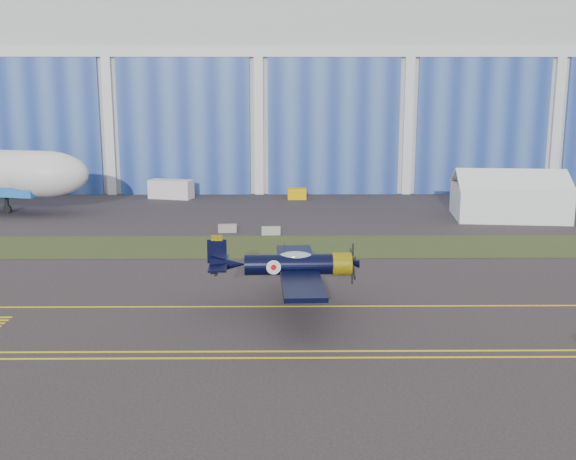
{
  "coord_description": "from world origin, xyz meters",
  "views": [
    {
      "loc": [
        3.31,
        -50.9,
        14.97
      ],
      "look_at": [
        3.84,
        3.24,
        3.89
      ],
      "focal_mm": 42.0,
      "sensor_mm": 36.0,
      "label": 1
    }
  ],
  "objects_px": {
    "tent": "(509,193)",
    "tug": "(297,194)",
    "warbird": "(289,265)",
    "shipping_container": "(171,189)"
  },
  "relations": [
    {
      "from": "tent",
      "to": "shipping_container",
      "type": "relative_size",
      "value": 2.26
    },
    {
      "from": "warbird",
      "to": "shipping_container",
      "type": "xyz_separation_m",
      "value": [
        -16.42,
        50.92,
        -1.95
      ]
    },
    {
      "from": "warbird",
      "to": "tent",
      "type": "relative_size",
      "value": 1.04
    },
    {
      "from": "warbird",
      "to": "tug",
      "type": "distance_m",
      "value": 50.13
    },
    {
      "from": "tent",
      "to": "tug",
      "type": "height_order",
      "value": "tent"
    },
    {
      "from": "tent",
      "to": "shipping_container",
      "type": "xyz_separation_m",
      "value": [
        -43.42,
        15.85,
        -1.68
      ]
    },
    {
      "from": "shipping_container",
      "to": "tug",
      "type": "xyz_separation_m",
      "value": [
        18.07,
        -0.88,
        -0.57
      ]
    },
    {
      "from": "tent",
      "to": "shipping_container",
      "type": "height_order",
      "value": "tent"
    },
    {
      "from": "tent",
      "to": "tug",
      "type": "xyz_separation_m",
      "value": [
        -25.35,
        14.97,
        -2.25
      ]
    },
    {
      "from": "shipping_container",
      "to": "tug",
      "type": "relative_size",
      "value": 2.35
    }
  ]
}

